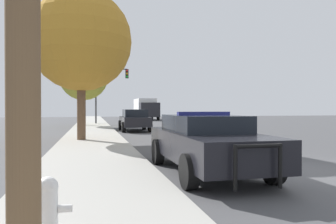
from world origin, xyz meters
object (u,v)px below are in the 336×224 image
Objects in this scene: fire_hydrant at (48,206)px; traffic_light at (109,84)px; box_truck at (146,108)px; car_background_midblock at (135,120)px; police_car at (206,141)px; tree_sidewalk_near at (81,41)px; car_background_distant at (131,114)px; tree_sidewalk_mid at (84,76)px.

traffic_light is (2.11, 28.71, 3.45)m from fire_hydrant.
box_truck is (5.77, 12.74, -2.36)m from traffic_light.
box_truck is at bearing 79.15° from car_background_midblock.
traffic_light is (-1.15, 24.86, 3.18)m from police_car.
car_background_midblock is 8.77m from tree_sidewalk_near.
fire_hydrant is at bearing 79.59° from box_truck.
fire_hydrant is 0.16× the size of car_background_midblock.
car_background_distant reaches higher than fire_hydrant.
traffic_light is 14.19m from box_truck.
box_truck is 18.22m from tree_sidewalk_mid.
car_background_midblock is at bearing 79.12° from box_truck.
traffic_light is 0.69× the size of box_truck.
car_background_distant is 27.18m from car_background_midblock.
tree_sidewalk_mid is (-8.05, -16.11, 2.76)m from box_truck.
traffic_light is at bearing 55.94° from tree_sidewalk_mid.
tree_sidewalk_mid reaches higher than car_background_midblock.
tree_sidewalk_mid is (-3.59, 6.30, 3.56)m from car_background_midblock.
traffic_light is at bearing -108.61° from car_background_distant.
traffic_light is at bearing 85.79° from fire_hydrant.
car_background_distant is at bearing 76.27° from traffic_light.
traffic_light reaches higher than box_truck.
police_car is 0.79× the size of tree_sidewalk_mid.
tree_sidewalk_mid is (-3.43, 21.49, 3.59)m from police_car.
fire_hydrant is at bearing -99.82° from car_background_midblock.
tree_sidewalk_near is at bearing -97.15° from traffic_light.
car_background_distant is 0.62× the size of tree_sidewalk_near.
car_background_distant is (3.08, 42.20, -0.09)m from police_car.
car_background_midblock is at bearing -90.97° from police_car.
fire_hydrant is 42.21m from box_truck.
tree_sidewalk_mid is at bearing -81.29° from police_car.
fire_hydrant is 0.11× the size of tree_sidewalk_mid.
fire_hydrant is 25.63m from tree_sidewalk_mid.
tree_sidewalk_near is at bearing 75.41° from box_truck.
police_car is at bearing -68.22° from tree_sidewalk_near.
traffic_light is 4.09m from tree_sidewalk_mid.
tree_sidewalk_near reaches higher than traffic_light.
tree_sidewalk_mid is (-2.28, -3.37, 0.40)m from traffic_light.
car_background_midblock is 0.63× the size of tree_sidewalk_near.
tree_sidewalk_mid reaches higher than police_car.
car_background_midblock is 22.87m from box_truck.
fire_hydrant is 0.16× the size of car_background_distant.
tree_sidewalk_near is at bearing 89.93° from fire_hydrant.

